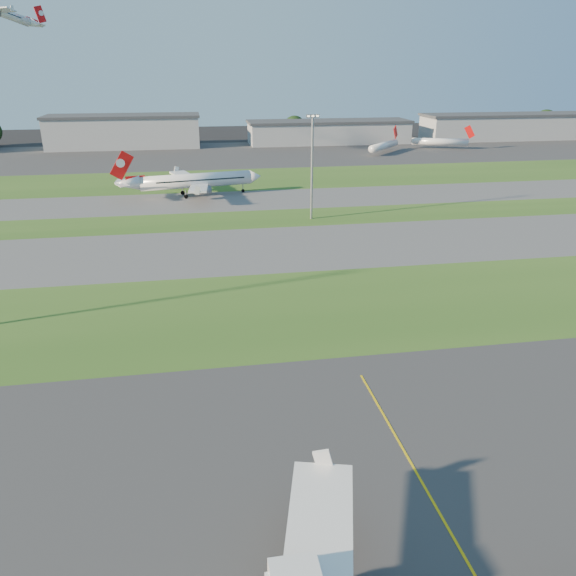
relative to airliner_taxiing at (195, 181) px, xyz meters
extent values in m
cube|color=#2D531B|center=(13.76, -88.72, -4.52)|extent=(300.00, 34.00, 0.01)
cube|color=#515154|center=(13.76, -55.72, -4.52)|extent=(300.00, 32.00, 0.01)
cube|color=#2D531B|center=(13.76, -30.72, -4.52)|extent=(300.00, 18.00, 0.01)
cube|color=#515154|center=(13.76, -8.72, -4.52)|extent=(300.00, 26.00, 0.01)
cube|color=#2D531B|center=(13.76, 24.28, -4.52)|extent=(300.00, 40.00, 0.01)
cube|color=#333335|center=(13.76, 84.28, -4.52)|extent=(400.00, 80.00, 0.01)
cube|color=gold|center=(18.76, -140.72, -4.52)|extent=(0.25, 60.00, 0.02)
cube|color=white|center=(6.55, -140.17, -0.45)|extent=(9.12, 17.21, 1.70)
cylinder|color=white|center=(0.39, 0.07, 0.13)|extent=(33.43, 10.05, 4.21)
cube|color=red|center=(-20.31, -3.67, 5.77)|extent=(7.14, 1.66, 8.38)
cube|color=white|center=(-2.27, 8.59, -0.43)|extent=(11.36, 17.18, 1.71)
cube|color=white|center=(0.88, -8.84, -0.43)|extent=(6.06, 16.89, 1.71)
cylinder|color=slate|center=(-0.21, 6.49, -1.64)|extent=(5.03, 3.33, 2.55)
cylinder|color=slate|center=(2.08, -6.15, -1.64)|extent=(5.03, 3.33, 2.55)
cube|color=white|center=(-61.95, 58.40, 50.22)|extent=(11.61, 11.22, 1.28)
cylinder|color=white|center=(84.91, 75.93, -1.32)|extent=(19.78, 21.46, 3.20)
cube|color=red|center=(93.61, 85.59, 3.48)|extent=(3.69, 4.05, 6.16)
cylinder|color=white|center=(115.82, 85.40, -1.32)|extent=(25.40, 12.39, 3.20)
cube|color=red|center=(127.94, 80.70, 3.48)|extent=(4.93, 2.15, 6.16)
cylinder|color=gray|center=(28.76, -32.72, 7.98)|extent=(0.60, 0.60, 25.00)
cube|color=gray|center=(28.76, -32.72, 20.88)|extent=(3.20, 0.50, 0.80)
cube|color=#FFF2CC|center=(28.76, -32.72, 20.88)|extent=(2.80, 0.70, 0.35)
cube|color=#979A9E|center=(-31.24, 114.28, 2.48)|extent=(70.00, 22.00, 14.00)
cube|color=#383A3F|center=(-31.24, 114.28, 10.08)|extent=(71.40, 23.00, 1.20)
cube|color=#979A9E|center=(68.76, 114.28, 0.48)|extent=(80.00, 22.00, 10.00)
cube|color=#383A3F|center=(68.76, 114.28, 6.08)|extent=(81.60, 23.00, 1.20)
cube|color=#979A9E|center=(168.76, 114.28, 1.48)|extent=(95.00, 22.00, 12.00)
cube|color=#383A3F|center=(168.76, 114.28, 8.08)|extent=(96.90, 23.00, 1.20)
cylinder|color=black|center=(-6.24, 125.28, -2.72)|extent=(1.00, 1.00, 3.60)
sphere|color=black|center=(-6.24, 125.28, 1.33)|extent=(9.90, 9.90, 9.90)
cylinder|color=black|center=(53.76, 128.28, -2.42)|extent=(1.00, 1.00, 4.20)
sphere|color=black|center=(53.76, 128.28, 2.30)|extent=(11.55, 11.55, 11.55)
cylinder|color=black|center=(128.76, 126.28, -2.62)|extent=(1.00, 1.00, 3.80)
sphere|color=black|center=(128.76, 126.28, 1.65)|extent=(10.45, 10.45, 10.45)
cylinder|color=black|center=(198.76, 130.28, -2.22)|extent=(1.00, 1.00, 4.60)
sphere|color=black|center=(198.76, 130.28, 2.95)|extent=(12.65, 12.65, 12.65)
camera|label=1|loc=(-0.90, -170.34, 32.16)|focal=35.00mm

